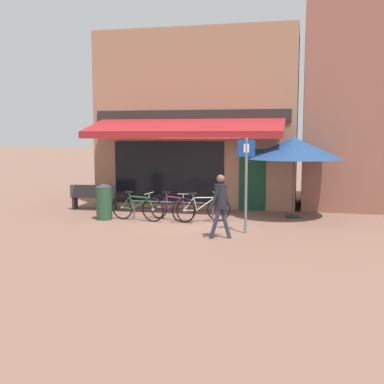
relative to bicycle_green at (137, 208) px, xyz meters
name	(u,v)px	position (x,y,z in m)	size (l,w,h in m)	color
ground_plane	(195,221)	(1.74, 0.24, -0.40)	(160.00, 160.00, 0.00)	brown
shop_front	(199,120)	(1.02, 4.23, 2.72)	(7.23, 4.97, 6.26)	#9E7056
bike_rack_rail	(173,205)	(1.03, 0.30, 0.06)	(2.58, 0.04, 0.57)	#47494F
bicycle_green	(137,208)	(0.00, 0.00, 0.00)	(1.79, 0.58, 0.88)	black
bicycle_purple	(172,208)	(1.02, 0.25, -0.01)	(1.66, 0.94, 0.88)	black
bicycle_silver	(201,209)	(1.95, 0.18, 0.00)	(1.65, 0.84, 0.88)	black
pedestrian_adult	(221,199)	(2.87, -1.94, 0.59)	(0.56, 0.46, 1.62)	#282D47
litter_bin	(104,202)	(-1.04, -0.05, 0.16)	(0.49, 0.49, 1.10)	#23472D
parking_sign	(246,175)	(3.41, -1.15, 1.14)	(0.44, 0.07, 2.52)	slate
cafe_parasol	(294,148)	(4.58, 1.57, 1.77)	(2.96, 2.96, 2.51)	#4C3D2D
park_bench	(94,196)	(-2.18, 1.72, 0.07)	(1.63, 0.57, 0.87)	#38383D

